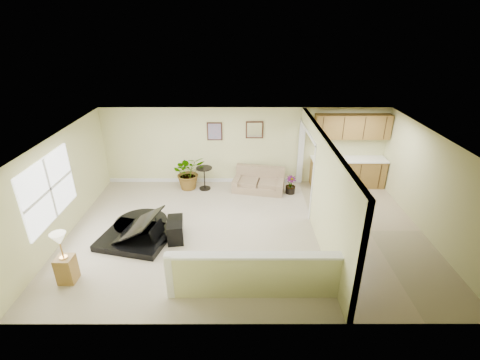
{
  "coord_description": "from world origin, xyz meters",
  "views": [
    {
      "loc": [
        -0.16,
        -7.54,
        4.93
      ],
      "look_at": [
        -0.16,
        0.4,
        1.26
      ],
      "focal_mm": 26.0,
      "sensor_mm": 36.0,
      "label": 1
    }
  ],
  "objects_px": {
    "accent_table": "(204,175)",
    "small_plant": "(291,186)",
    "piano_bench": "(176,230)",
    "lamp_stand": "(65,261)",
    "loveseat": "(259,179)",
    "palm_plant": "(189,172)",
    "piano": "(133,215)"
  },
  "relations": [
    {
      "from": "accent_table",
      "to": "small_plant",
      "type": "height_order",
      "value": "accent_table"
    },
    {
      "from": "piano_bench",
      "to": "lamp_stand",
      "type": "height_order",
      "value": "lamp_stand"
    },
    {
      "from": "accent_table",
      "to": "small_plant",
      "type": "xyz_separation_m",
      "value": [
        2.7,
        -0.3,
        -0.23
      ]
    },
    {
      "from": "loveseat",
      "to": "accent_table",
      "type": "xyz_separation_m",
      "value": [
        -1.72,
        0.02,
        0.13
      ]
    },
    {
      "from": "palm_plant",
      "to": "piano",
      "type": "bearing_deg",
      "value": -109.47
    },
    {
      "from": "accent_table",
      "to": "lamp_stand",
      "type": "distance_m",
      "value": 4.95
    },
    {
      "from": "piano",
      "to": "palm_plant",
      "type": "distance_m",
      "value": 2.95
    },
    {
      "from": "piano_bench",
      "to": "accent_table",
      "type": "relative_size",
      "value": 1.02
    },
    {
      "from": "accent_table",
      "to": "lamp_stand",
      "type": "xyz_separation_m",
      "value": [
        -2.43,
        -4.31,
        0.02
      ]
    },
    {
      "from": "piano_bench",
      "to": "small_plant",
      "type": "xyz_separation_m",
      "value": [
        3.15,
        2.47,
        -0.01
      ]
    },
    {
      "from": "piano_bench",
      "to": "small_plant",
      "type": "distance_m",
      "value": 4.01
    },
    {
      "from": "piano",
      "to": "lamp_stand",
      "type": "bearing_deg",
      "value": -107.56
    },
    {
      "from": "accent_table",
      "to": "palm_plant",
      "type": "height_order",
      "value": "palm_plant"
    },
    {
      "from": "small_plant",
      "to": "lamp_stand",
      "type": "bearing_deg",
      "value": -141.93
    },
    {
      "from": "piano_bench",
      "to": "accent_table",
      "type": "bearing_deg",
      "value": 80.6
    },
    {
      "from": "piano",
      "to": "small_plant",
      "type": "bearing_deg",
      "value": 43.21
    },
    {
      "from": "accent_table",
      "to": "piano_bench",
      "type": "bearing_deg",
      "value": -99.4
    },
    {
      "from": "piano",
      "to": "small_plant",
      "type": "distance_m",
      "value": 4.84
    },
    {
      "from": "piano",
      "to": "lamp_stand",
      "type": "relative_size",
      "value": 1.83
    },
    {
      "from": "palm_plant",
      "to": "small_plant",
      "type": "relative_size",
      "value": 2.21
    },
    {
      "from": "loveseat",
      "to": "lamp_stand",
      "type": "height_order",
      "value": "lamp_stand"
    },
    {
      "from": "accent_table",
      "to": "lamp_stand",
      "type": "bearing_deg",
      "value": -119.39
    },
    {
      "from": "loveseat",
      "to": "small_plant",
      "type": "xyz_separation_m",
      "value": [
        0.98,
        -0.27,
        -0.1
      ]
    },
    {
      "from": "loveseat",
      "to": "piano_bench",
      "type": "bearing_deg",
      "value": -116.88
    },
    {
      "from": "piano_bench",
      "to": "lamp_stand",
      "type": "distance_m",
      "value": 2.51
    },
    {
      "from": "piano",
      "to": "piano_bench",
      "type": "relative_size",
      "value": 2.84
    },
    {
      "from": "piano",
      "to": "accent_table",
      "type": "distance_m",
      "value": 3.1
    },
    {
      "from": "loveseat",
      "to": "accent_table",
      "type": "relative_size",
      "value": 2.37
    },
    {
      "from": "piano_bench",
      "to": "palm_plant",
      "type": "distance_m",
      "value": 2.86
    },
    {
      "from": "piano_bench",
      "to": "accent_table",
      "type": "height_order",
      "value": "accent_table"
    },
    {
      "from": "loveseat",
      "to": "palm_plant",
      "type": "bearing_deg",
      "value": -170.98
    },
    {
      "from": "piano",
      "to": "palm_plant",
      "type": "relative_size",
      "value": 1.69
    }
  ]
}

